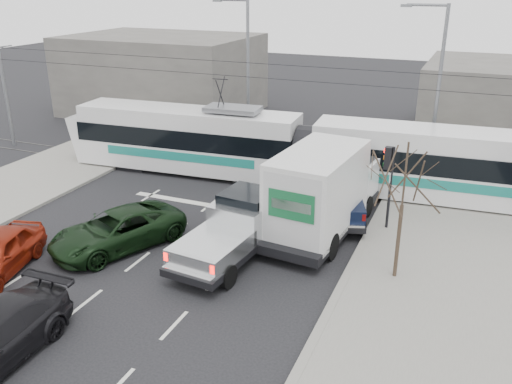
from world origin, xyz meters
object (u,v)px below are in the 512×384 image
at_px(bare_tree, 405,181).
at_px(silver_pickup, 238,226).
at_px(traffic_signal, 389,170).
at_px(green_car, 118,230).
at_px(tram, 305,151).
at_px(street_lamp_near, 435,83).
at_px(box_truck, 324,192).
at_px(navy_pickup, 338,192).
at_px(street_lamp_far, 245,65).

height_order(bare_tree, silver_pickup, bare_tree).
bearing_deg(traffic_signal, green_car, -149.00).
relative_size(tram, green_car, 4.74).
bearing_deg(green_car, street_lamp_near, 75.60).
distance_m(tram, green_car, 10.81).
bearing_deg(bare_tree, street_lamp_near, 91.42).
relative_size(tram, box_truck, 3.32).
height_order(box_truck, green_car, box_truck).
relative_size(silver_pickup, navy_pickup, 1.17).
distance_m(traffic_signal, street_lamp_near, 7.91).
xyz_separation_m(street_lamp_far, navy_pickup, (8.38, -8.68, -4.03)).
bearing_deg(street_lamp_near, green_car, -128.14).
height_order(bare_tree, green_car, bare_tree).
bearing_deg(silver_pickup, bare_tree, 8.45).
distance_m(silver_pickup, navy_pickup, 5.78).
height_order(street_lamp_far, navy_pickup, street_lamp_far).
bearing_deg(green_car, traffic_signal, 54.74).
bearing_deg(tram, silver_pickup, -94.60).
height_order(tram, box_truck, tram).
bearing_deg(traffic_signal, street_lamp_far, 138.28).
bearing_deg(green_car, street_lamp_far, 117.85).
xyz_separation_m(bare_tree, street_lamp_far, (-11.79, 13.50, 1.32)).
distance_m(bare_tree, silver_pickup, 6.63).
height_order(street_lamp_near, green_car, street_lamp_near).
bearing_deg(tram, street_lamp_far, 132.26).
relative_size(street_lamp_near, street_lamp_far, 1.00).
height_order(navy_pickup, green_car, navy_pickup).
xyz_separation_m(street_lamp_far, green_car, (1.10, -15.25, -4.35)).
xyz_separation_m(traffic_signal, silver_pickup, (-4.94, -4.30, -1.59)).
relative_size(navy_pickup, green_car, 1.02).
xyz_separation_m(silver_pickup, box_truck, (2.56, 3.02, 0.73)).
bearing_deg(green_car, bare_tree, 33.02).
xyz_separation_m(bare_tree, tram, (-5.97, 7.91, -1.92)).
relative_size(traffic_signal, street_lamp_far, 0.40).
height_order(bare_tree, navy_pickup, bare_tree).
height_order(bare_tree, traffic_signal, bare_tree).
bearing_deg(traffic_signal, box_truck, -151.66).
bearing_deg(green_car, silver_pickup, 41.04).
bearing_deg(silver_pickup, street_lamp_far, 118.05).
distance_m(street_lamp_near, green_car, 17.40).
height_order(bare_tree, tram, tram).
bearing_deg(box_truck, green_car, -142.73).
height_order(street_lamp_far, green_car, street_lamp_far).
height_order(silver_pickup, navy_pickup, silver_pickup).
distance_m(street_lamp_far, green_car, 15.89).
bearing_deg(street_lamp_far, silver_pickup, -67.50).
distance_m(street_lamp_far, silver_pickup, 15.46).
bearing_deg(navy_pickup, street_lamp_near, 45.95).
distance_m(bare_tree, green_car, 11.25).
distance_m(traffic_signal, silver_pickup, 6.74).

